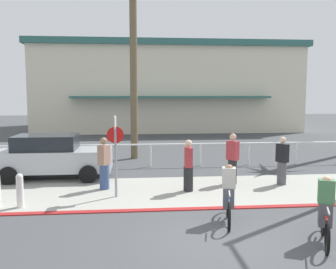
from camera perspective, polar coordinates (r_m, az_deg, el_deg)
The scene contains 15 objects.
ground_plane at distance 18.27m, azimuth 0.66°, elevation -3.98°, with size 80.00×80.00×0.00m, color #424447.
sidewalk_strip at distance 12.65m, azimuth 3.45°, elevation -8.59°, with size 44.00×4.00×0.02m, color #9E9E93.
curb_paint at distance 10.75m, azimuth 5.11°, elevation -11.27°, with size 44.00×0.24×0.03m, color maroon.
building_backdrop at distance 35.79m, azimuth -0.45°, elevation 7.20°, with size 23.23×12.97×7.63m.
rail_fence at distance 16.66m, azimuth 1.20°, elevation -2.06°, with size 24.93×0.08×1.04m.
stop_sign_bike_lane at distance 11.65m, azimuth -8.08°, elevation -1.55°, with size 0.52×0.56×2.56m.
bollard_0 at distance 11.49m, azimuth -21.81°, elevation -7.95°, with size 0.20×0.20×1.00m.
palm_tree_2 at distance 19.01m, azimuth -5.33°, elevation 17.84°, with size 3.55×3.11×10.05m.
car_silver_1 at distance 14.93m, azimuth -17.43°, elevation -3.20°, with size 4.40×2.02×1.69m.
cyclist_blue_0 at distance 9.68m, azimuth 9.30°, elevation -9.13°, with size 0.47×1.79×1.50m.
cyclist_red_1 at distance 8.97m, azimuth 23.06°, elevation -10.80°, with size 0.79×1.69×1.50m.
pedestrian_0 at distance 12.37m, azimuth 3.16°, elevation -5.11°, with size 0.35×0.42×1.75m.
pedestrian_1 at distance 13.57m, azimuth 9.88°, elevation -3.96°, with size 0.46×0.47×1.84m.
pedestrian_2 at distance 13.85m, azimuth 17.13°, elevation -4.17°, with size 0.43×0.47×1.74m.
pedestrian_3 at distance 12.80m, azimuth -9.79°, elevation -4.70°, with size 0.44×0.48×1.79m.
Camera 1 is at (-1.89, -7.88, 3.25)m, focal length 39.66 mm.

